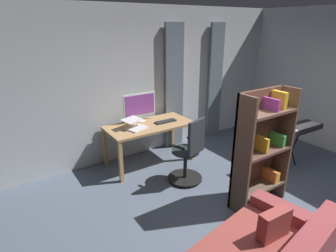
# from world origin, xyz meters

# --- Properties ---
(ground_plane) EXTENTS (7.52, 7.52, 0.00)m
(ground_plane) POSITION_xyz_m (0.00, 0.00, 0.00)
(ground_plane) COLOR #4E5767
(back_room_partition) EXTENTS (5.78, 0.10, 2.74)m
(back_room_partition) POSITION_xyz_m (0.00, -2.79, 1.37)
(back_room_partition) COLOR silver
(back_room_partition) RESTS_ON ground
(curtain_left_panel) EXTENTS (0.36, 0.06, 2.45)m
(curtain_left_panel) POSITION_xyz_m (-1.45, -2.68, 1.22)
(curtain_left_panel) COLOR slate
(curtain_left_panel) RESTS_ON ground
(curtain_right_panel) EXTENTS (0.41, 0.06, 2.45)m
(curtain_right_panel) POSITION_xyz_m (-0.37, -2.68, 1.22)
(curtain_right_panel) COLOR slate
(curtain_right_panel) RESTS_ON ground
(desk) EXTENTS (1.53, 0.75, 0.75)m
(desk) POSITION_xyz_m (0.44, -2.27, 0.66)
(desk) COLOR #AB8254
(desk) RESTS_ON ground
(office_chair) EXTENTS (0.56, 0.56, 1.08)m
(office_chair) POSITION_xyz_m (0.26, -1.35, 0.50)
(office_chair) COLOR black
(office_chair) RESTS_ON ground
(computer_monitor) EXTENTS (0.63, 0.18, 0.51)m
(computer_monitor) POSITION_xyz_m (0.49, -2.53, 1.04)
(computer_monitor) COLOR white
(computer_monitor) RESTS_ON desk
(computer_keyboard) EXTENTS (0.41, 0.13, 0.02)m
(computer_keyboard) POSITION_xyz_m (0.13, -2.22, 0.76)
(computer_keyboard) COLOR #232328
(computer_keyboard) RESTS_ON desk
(laptop) EXTENTS (0.43, 0.44, 0.16)m
(laptop) POSITION_xyz_m (0.74, -2.23, 0.80)
(laptop) COLOR silver
(laptop) RESTS_ON desk
(cell_phone_face_up) EXTENTS (0.09, 0.15, 0.01)m
(cell_phone_face_up) POSITION_xyz_m (1.06, -2.33, 0.75)
(cell_phone_face_up) COLOR #232328
(cell_phone_face_up) RESTS_ON desk
(bookshelf) EXTENTS (0.87, 0.30, 1.64)m
(bookshelf) POSITION_xyz_m (-0.24, -0.41, 0.83)
(bookshelf) COLOR brown
(bookshelf) RESTS_ON ground
(piano_keyboard) EXTENTS (1.11, 0.37, 0.79)m
(piano_keyboard) POSITION_xyz_m (-1.52, -0.72, 0.72)
(piano_keyboard) COLOR black
(piano_keyboard) RESTS_ON ground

